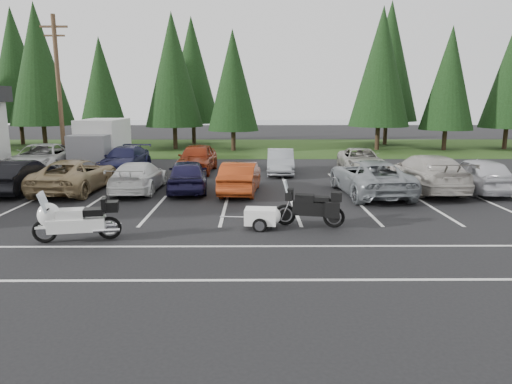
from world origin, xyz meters
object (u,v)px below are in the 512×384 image
object	(u,v)px
car_near_7	(426,173)
cargo_trailer	(261,218)
car_near_1	(20,176)
adventure_motorcycle	(310,204)
car_far_1	(125,159)
car_far_2	(197,158)
car_near_4	(188,175)
car_near_6	(370,177)
box_truck	(99,143)
car_near_3	(139,177)
car_near_2	(75,175)
car_far_4	(361,160)
touring_motorcycle	(76,216)
car_far_0	(42,159)
utility_pole	(59,90)
car_far_3	(281,162)
car_near_8	(478,174)
car_near_5	(240,177)

from	to	relation	value
car_near_7	cargo_trailer	bearing A→B (deg)	38.05
car_near_1	adventure_motorcycle	xyz separation A→B (m)	(12.41, -5.81, 0.04)
car_far_1	car_far_2	world-z (taller)	car_far_2
car_near_1	car_near_4	bearing A→B (deg)	-179.34
car_near_6	car_near_7	world-z (taller)	car_near_7
box_truck	car_near_3	distance (m)	9.09
car_near_6	car_near_2	bearing A→B (deg)	-7.64
car_near_4	adventure_motorcycle	distance (m)	7.70
car_near_1	car_far_4	distance (m)	17.75
car_near_3	car_far_1	xyz separation A→B (m)	(-2.21, 5.75, 0.04)
car_near_4	car_far_1	xyz separation A→B (m)	(-4.45, 5.74, -0.01)
car_near_7	touring_motorcycle	bearing A→B (deg)	28.88
car_far_0	car_far_2	bearing A→B (deg)	-4.25
utility_pole	car_near_4	size ratio (longest dim) A/B	2.07
car_near_1	cargo_trailer	bearing A→B (deg)	150.02
car_far_0	adventure_motorcycle	size ratio (longest dim) A/B	2.31
utility_pole	cargo_trailer	xyz separation A→B (m)	(11.84, -13.64, -4.36)
car_far_0	car_far_2	xyz separation A→B (m)	(8.88, 0.13, -0.01)
car_near_2	car_far_0	size ratio (longest dim) A/B	0.90
car_far_1	car_near_3	bearing A→B (deg)	-65.16
car_near_2	car_near_6	bearing A→B (deg)	179.45
car_near_3	adventure_motorcycle	xyz separation A→B (m)	(7.08, -5.97, 0.10)
touring_motorcycle	cargo_trailer	bearing A→B (deg)	2.77
car_near_3	car_far_3	world-z (taller)	car_far_3
car_far_3	adventure_motorcycle	xyz separation A→B (m)	(0.30, -11.03, 0.09)
car_far_0	car_far_3	world-z (taller)	car_far_0
box_truck	car_near_1	world-z (taller)	box_truck
car_far_1	car_far_2	bearing A→B (deg)	1.50
car_near_8	car_near_6	bearing A→B (deg)	8.10
box_truck	car_near_8	xyz separation A→B (m)	(19.85, -8.10, -0.66)
car_near_7	utility_pole	bearing A→B (deg)	-21.70
car_far_2	car_far_0	bearing A→B (deg)	-175.67
car_near_2	car_far_1	size ratio (longest dim) A/B	1.06
car_near_5	car_far_2	distance (m)	6.52
car_far_0	touring_motorcycle	world-z (taller)	car_far_0
car_near_2	car_near_3	bearing A→B (deg)	-177.57
car_near_6	car_near_1	bearing A→B (deg)	-6.45
box_truck	adventure_motorcycle	size ratio (longest dim) A/B	2.19
box_truck	adventure_motorcycle	bearing A→B (deg)	-50.48
box_truck	car_near_3	xyz separation A→B (m)	(4.38, -7.92, -0.77)
box_truck	car_far_2	distance (m)	6.82
car_near_1	box_truck	bearing A→B (deg)	-97.33
car_far_4	cargo_trailer	bearing A→B (deg)	-113.38
car_near_1	car_near_6	size ratio (longest dim) A/B	0.81
utility_pole	car_far_3	size ratio (longest dim) A/B	2.16
touring_motorcycle	car_near_4	bearing A→B (deg)	62.81
car_near_4	car_near_5	world-z (taller)	car_near_4
car_far_0	touring_motorcycle	distance (m)	14.71
car_near_3	car_near_8	distance (m)	15.48
box_truck	car_near_1	size ratio (longest dim) A/B	1.24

